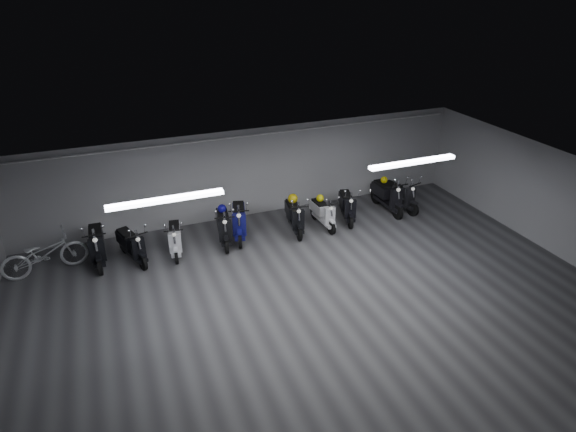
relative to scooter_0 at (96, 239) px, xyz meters
name	(u,v)px	position (x,y,z in m)	size (l,w,h in m)	color
floor	(316,303)	(4.61, -3.73, -0.70)	(14.00, 10.00, 0.01)	#3D3D40
ceiling	(319,193)	(4.61, -3.73, 2.11)	(14.00, 10.00, 0.01)	slate
back_wall	(250,173)	(4.61, 1.27, 0.70)	(14.00, 0.01, 2.80)	#A3A3A5
front_wall	(471,429)	(4.61, -8.74, 0.70)	(14.00, 0.01, 2.80)	#A3A3A5
right_wall	(555,202)	(11.62, -3.73, 0.70)	(0.01, 10.00, 2.80)	#A3A3A5
fluor_strip_left	(166,200)	(1.61, -2.73, 2.04)	(2.40, 0.18, 0.08)	white
fluor_strip_right	(413,162)	(7.61, -2.73, 2.04)	(2.40, 0.18, 0.08)	white
conduit	(249,136)	(4.61, 1.19, 1.92)	(0.05, 0.05, 13.60)	white
scooter_0	(96,239)	(0.00, 0.00, 0.00)	(0.62, 1.87, 1.39)	black
scooter_1	(131,240)	(0.84, -0.26, -0.07)	(0.57, 1.70, 1.26)	black
scooter_2	(175,234)	(1.98, -0.28, -0.09)	(0.54, 1.63, 1.21)	silver
scooter_3	(223,221)	(3.36, -0.18, -0.03)	(0.60, 1.79, 1.33)	black
scooter_4	(239,215)	(3.86, -0.02, 0.00)	(0.63, 1.88, 1.40)	navy
scooter_5	(295,211)	(5.48, -0.27, -0.05)	(0.58, 1.74, 1.30)	black
scooter_6	(323,209)	(6.39, -0.32, -0.10)	(0.53, 1.59, 1.19)	silver
scooter_7	(347,201)	(7.27, -0.18, -0.06)	(0.57, 1.70, 1.26)	black
scooter_8	(388,191)	(8.76, -0.10, 0.00)	(0.63, 1.88, 1.40)	black
scooter_9	(400,191)	(9.17, -0.14, -0.04)	(0.59, 1.76, 1.31)	black
bicycle	(43,250)	(-1.27, -0.01, -0.03)	(0.72, 2.05, 1.33)	white
helmet_0	(293,199)	(5.52, -0.03, 0.25)	(0.29, 0.29, 0.29)	gold
helmet_1	(384,180)	(8.75, 0.17, 0.28)	(0.23, 0.23, 0.23)	#C4B40B
helmet_2	(320,198)	(6.38, -0.10, 0.15)	(0.23, 0.23, 0.23)	yellow
helmet_3	(222,209)	(3.40, 0.07, 0.25)	(0.25, 0.25, 0.25)	#0F0B79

